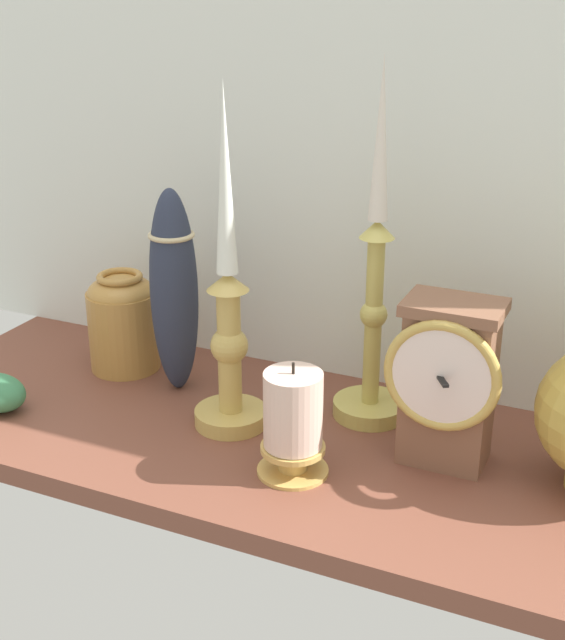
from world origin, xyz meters
The scene contains 8 objects.
ground_plane centered at (0.00, 0.00, -1.20)cm, with size 100.00×36.00×2.40cm, color brown.
back_wall centered at (0.00, 18.50, 32.50)cm, with size 120.00×2.00×65.00cm, color white.
mantel_clock centered at (16.58, 1.95, 9.50)cm, with size 11.95×9.15×18.03cm.
candlestick_tall_left centered at (6.16, 8.63, 13.41)cm, with size 8.64×8.64×41.05cm.
candlestick_tall_center centered at (-7.69, -0.20, 12.62)cm, with size 8.40×8.40×38.86cm.
brass_vase_jar centered at (-27.47, 7.94, 6.79)cm, with size 9.03×9.03×13.03cm.
pillar_candle_front centered at (3.00, -6.59, 5.85)cm, with size 7.50×7.50×12.55cm.
tall_ceramic_vase centered at (-18.02, 5.57, 12.90)cm, with size 5.78×5.78×25.49cm.
Camera 1 is at (34.22, -77.95, 48.64)cm, focal length 48.64 mm.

